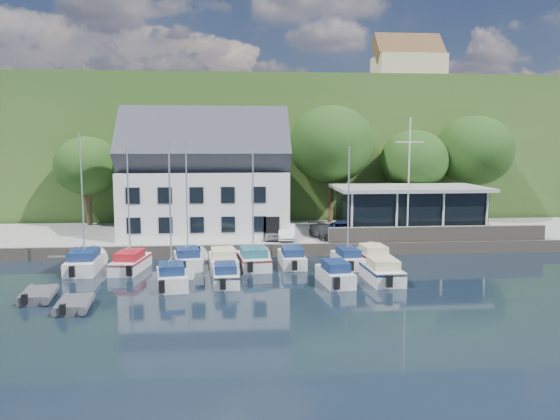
% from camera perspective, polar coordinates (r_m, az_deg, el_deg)
% --- Properties ---
extents(ground, '(180.00, 180.00, 0.00)m').
position_cam_1_polar(ground, '(32.78, 3.23, -8.84)').
color(ground, black).
rests_on(ground, ground).
extents(quay, '(60.00, 13.00, 1.00)m').
position_cam_1_polar(quay, '(49.64, 0.47, -2.76)').
color(quay, '#999893').
rests_on(quay, ground).
extents(quay_face, '(60.00, 0.30, 1.00)m').
position_cam_1_polar(quay_face, '(43.28, 1.24, -4.23)').
color(quay_face, '#70675A').
rests_on(quay_face, ground).
extents(hillside, '(160.00, 75.00, 16.00)m').
position_cam_1_polar(hillside, '(93.32, -1.99, 6.48)').
color(hillside, '#284C1C').
rests_on(hillside, ground).
extents(field_patch, '(50.00, 30.00, 0.30)m').
position_cam_1_polar(field_patch, '(102.22, 2.35, 11.10)').
color(field_patch, '#5F6A35').
rests_on(field_patch, hillside).
extents(farmhouse, '(10.40, 7.00, 8.20)m').
position_cam_1_polar(farmhouse, '(88.00, 13.23, 14.16)').
color(farmhouse, beige).
rests_on(farmhouse, hillside).
extents(harbor_building, '(14.40, 8.20, 8.70)m').
position_cam_1_polar(harbor_building, '(47.92, -7.80, 2.67)').
color(harbor_building, silver).
rests_on(harbor_building, quay).
extents(club_pavilion, '(13.20, 7.20, 4.10)m').
position_cam_1_polar(club_pavilion, '(50.01, 13.28, 0.08)').
color(club_pavilion, black).
rests_on(club_pavilion, quay).
extents(seawall, '(18.00, 0.50, 1.20)m').
position_cam_1_polar(seawall, '(46.25, 16.16, -2.39)').
color(seawall, '#70675A').
rests_on(seawall, quay).
extents(gangway, '(1.20, 6.00, 1.40)m').
position_cam_1_polar(gangway, '(42.95, -21.04, -5.47)').
color(gangway, silver).
rests_on(gangway, ground).
extents(car_silver, '(1.82, 3.45, 1.12)m').
position_cam_1_polar(car_silver, '(45.33, -1.09, -2.35)').
color(car_silver, '#ACACB1').
rests_on(car_silver, quay).
extents(car_white, '(1.69, 3.89, 1.25)m').
position_cam_1_polar(car_white, '(45.17, 0.72, -2.30)').
color(car_white, silver).
rests_on(car_white, quay).
extents(car_dgrey, '(2.39, 4.18, 1.14)m').
position_cam_1_polar(car_dgrey, '(46.03, 4.56, -2.21)').
color(car_dgrey, '#2E2E33').
rests_on(car_dgrey, quay).
extents(car_blue, '(2.11, 4.13, 1.35)m').
position_cam_1_polar(car_blue, '(46.56, 6.45, -2.00)').
color(car_blue, '#2D438B').
rests_on(car_blue, quay).
extents(flagpole, '(2.40, 0.20, 10.00)m').
position_cam_1_polar(flagpole, '(46.08, 13.30, 3.18)').
color(flagpole, silver).
rests_on(flagpole, quay).
extents(tree_0, '(6.27, 6.27, 8.56)m').
position_cam_1_polar(tree_0, '(55.79, -19.42, 2.88)').
color(tree_0, black).
rests_on(tree_0, quay).
extents(tree_1, '(6.76, 6.76, 9.24)m').
position_cam_1_polar(tree_1, '(53.79, -12.89, 3.32)').
color(tree_1, black).
rests_on(tree_1, quay).
extents(tree_2, '(7.60, 7.60, 10.39)m').
position_cam_1_polar(tree_2, '(52.58, -4.32, 4.02)').
color(tree_2, black).
rests_on(tree_2, quay).
extents(tree_3, '(8.51, 8.51, 11.63)m').
position_cam_1_polar(tree_3, '(54.59, 5.35, 4.77)').
color(tree_3, black).
rests_on(tree_3, quay).
extents(tree_4, '(6.75, 6.75, 9.22)m').
position_cam_1_polar(tree_4, '(56.14, 13.80, 3.43)').
color(tree_4, black).
rests_on(tree_4, quay).
extents(tree_5, '(7.80, 7.80, 10.66)m').
position_cam_1_polar(tree_5, '(58.83, 19.60, 4.09)').
color(tree_5, black).
rests_on(tree_5, quay).
extents(boat_r1_0, '(2.51, 7.13, 9.36)m').
position_cam_1_polar(boat_r1_0, '(40.28, -19.94, 0.52)').
color(boat_r1_0, silver).
rests_on(boat_r1_0, ground).
extents(boat_r1_1, '(2.84, 6.56, 8.83)m').
position_cam_1_polar(boat_r1_1, '(39.37, -15.53, 0.15)').
color(boat_r1_1, silver).
rests_on(boat_r1_1, ground).
extents(boat_r1_2, '(2.92, 5.81, 8.90)m').
position_cam_1_polar(boat_r1_2, '(39.54, -9.70, 0.39)').
color(boat_r1_2, silver).
rests_on(boat_r1_2, ground).
extents(boat_r1_3, '(2.61, 6.13, 1.51)m').
position_cam_1_polar(boat_r1_3, '(39.23, -5.96, -5.07)').
color(boat_r1_3, silver).
rests_on(boat_r1_3, ground).
extents(boat_r1_4, '(2.92, 5.96, 9.15)m').
position_cam_1_polar(boat_r1_4, '(38.84, -2.83, 0.55)').
color(boat_r1_4, silver).
rests_on(boat_r1_4, ground).
extents(boat_r1_5, '(1.99, 6.31, 1.38)m').
position_cam_1_polar(boat_r1_5, '(40.27, 1.25, -4.81)').
color(boat_r1_5, silver).
rests_on(boat_r1_5, ground).
extents(boat_r1_6, '(2.25, 5.70, 8.52)m').
position_cam_1_polar(boat_r1_6, '(39.56, 7.15, 0.16)').
color(boat_r1_6, silver).
rests_on(boat_r1_6, ground).
extents(boat_r1_7, '(2.54, 5.90, 1.45)m').
position_cam_1_polar(boat_r1_7, '(41.27, 9.65, -4.57)').
color(boat_r1_7, silver).
rests_on(boat_r1_7, ground).
extents(boat_r2_1, '(2.83, 5.81, 9.30)m').
position_cam_1_polar(boat_r2_1, '(34.29, -11.40, -0.32)').
color(boat_r2_1, silver).
rests_on(boat_r2_1, ground).
extents(boat_r2_2, '(2.06, 5.28, 1.37)m').
position_cam_1_polar(boat_r2_2, '(35.19, -5.72, -6.59)').
color(boat_r2_2, silver).
rests_on(boat_r2_2, ground).
extents(boat_r2_3, '(2.47, 5.46, 1.53)m').
position_cam_1_polar(boat_r2_3, '(35.15, 5.77, -6.48)').
color(boat_r2_3, silver).
rests_on(boat_r2_3, ground).
extents(boat_r2_4, '(2.45, 5.71, 1.57)m').
position_cam_1_polar(boat_r2_4, '(36.14, 10.61, -6.16)').
color(boat_r2_4, silver).
rests_on(boat_r2_4, ground).
extents(dinghy_0, '(2.34, 3.46, 0.76)m').
position_cam_1_polar(dinghy_0, '(34.54, -23.94, -7.97)').
color(dinghy_0, '#3B3C41').
rests_on(dinghy_0, ground).
extents(dinghy_1, '(2.20, 3.32, 0.74)m').
position_cam_1_polar(dinghy_1, '(31.91, -20.72, -9.06)').
color(dinghy_1, '#3B3C41').
rests_on(dinghy_1, ground).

